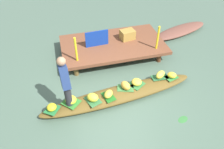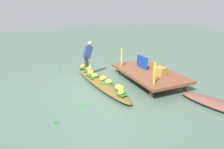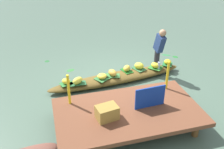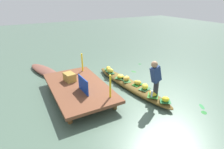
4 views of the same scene
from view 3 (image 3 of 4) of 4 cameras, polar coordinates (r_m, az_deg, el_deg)
canal_water at (r=7.52m, az=1.19°, el=-1.52°), size 40.00×40.00×0.00m
dock_platform at (r=5.72m, az=3.61°, el=-8.38°), size 3.20×1.80×0.41m
vendor_boat at (r=7.46m, az=1.20°, el=-0.72°), size 4.10×1.03×0.24m
leaf_mat_0 at (r=7.18m, az=-2.21°, el=-0.87°), size 0.49×0.48×0.01m
banana_bunch_0 at (r=7.14m, az=-2.22°, el=-0.37°), size 0.36×0.36×0.14m
leaf_mat_1 at (r=7.04m, az=-10.14°, el=-2.00°), size 0.39×0.33×0.01m
banana_bunch_1 at (r=7.00m, az=-10.19°, el=-1.48°), size 0.30×0.30×0.15m
leaf_mat_2 at (r=7.58m, az=3.31°, el=0.85°), size 0.33×0.43×0.01m
banana_bunch_2 at (r=7.54m, az=3.32°, el=1.42°), size 0.32×0.33×0.17m
leaf_mat_3 at (r=7.31m, az=0.11°, el=-0.25°), size 0.47×0.37×0.01m
banana_bunch_3 at (r=7.26m, az=0.11°, el=0.39°), size 0.28×0.34×0.19m
leaf_mat_4 at (r=7.86m, az=9.67°, el=1.55°), size 0.51×0.51×0.01m
banana_bunch_4 at (r=7.82m, az=9.73°, el=2.11°), size 0.38×0.38×0.17m
leaf_mat_5 at (r=7.73m, az=6.02°, el=1.31°), size 0.41×0.47×0.01m
banana_bunch_5 at (r=7.68m, az=6.05°, el=1.94°), size 0.36×0.35×0.19m
leaf_mat_6 at (r=8.14m, az=12.24°, el=2.28°), size 0.42×0.42×0.01m
banana_bunch_6 at (r=8.10m, az=12.30°, el=2.76°), size 0.30×0.30×0.15m
leaf_mat_7 at (r=6.99m, az=-7.61°, el=-2.00°), size 0.44×0.24×0.01m
banana_bunch_7 at (r=6.95m, az=-7.66°, el=-1.35°), size 0.36×0.33×0.19m
vendor_person at (r=7.58m, az=10.49°, el=6.23°), size 0.22×0.44×1.24m
water_bottle at (r=7.75m, az=10.37°, el=1.99°), size 0.07×0.07×0.23m
market_banner at (r=5.70m, az=8.48°, el=-5.02°), size 0.71×0.07×0.50m
railing_post_west at (r=6.37m, az=12.25°, el=-0.21°), size 0.06×0.06×0.74m
railing_post_east at (r=5.76m, az=-9.62°, el=-3.33°), size 0.06×0.06×0.74m
produce_crate at (r=5.36m, az=-1.12°, el=-8.47°), size 0.49×0.39×0.30m
drifting_plant_0 at (r=8.22m, az=-9.24°, el=0.93°), size 0.32×0.26×0.01m
drifting_plant_1 at (r=9.28m, az=13.92°, el=3.85°), size 0.26×0.26×0.01m
drifting_plant_2 at (r=9.35m, az=11.98°, el=4.27°), size 0.33×0.27×0.01m
drifting_plant_3 at (r=8.97m, az=-14.26°, el=2.89°), size 0.19×0.20×0.01m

